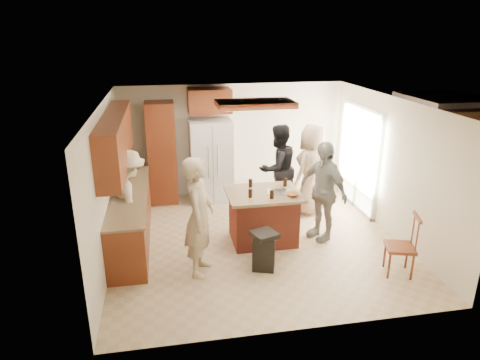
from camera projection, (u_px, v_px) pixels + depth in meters
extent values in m
plane|color=tan|center=(256.00, 240.00, 7.77)|extent=(5.00, 5.00, 0.00)
plane|color=white|center=(258.00, 102.00, 6.93)|extent=(5.00, 5.00, 0.00)
plane|color=beige|center=(233.00, 140.00, 9.67)|extent=(5.00, 0.00, 5.00)
plane|color=beige|center=(302.00, 242.00, 5.03)|extent=(5.00, 0.00, 5.00)
plane|color=beige|center=(106.00, 184.00, 6.93)|extent=(0.00, 5.00, 5.00)
plane|color=beige|center=(391.00, 167.00, 7.77)|extent=(0.00, 5.00, 5.00)
cube|color=white|center=(360.00, 159.00, 8.95)|extent=(0.02, 1.60, 2.10)
cube|color=white|center=(359.00, 159.00, 8.95)|extent=(0.08, 1.72, 2.10)
cube|color=maroon|center=(255.00, 104.00, 7.14)|extent=(1.30, 0.70, 0.10)
cube|color=white|center=(255.00, 107.00, 7.16)|extent=(1.10, 0.50, 0.02)
cube|color=olive|center=(419.00, 202.00, 9.57)|extent=(3.00, 3.00, 0.10)
cube|color=#593319|center=(438.00, 149.00, 9.90)|extent=(1.40, 1.60, 2.00)
imported|color=tan|center=(199.00, 217.00, 6.46)|extent=(0.67, 0.80, 1.88)
imported|color=black|center=(278.00, 168.00, 8.77)|extent=(1.04, 0.87, 1.83)
imported|color=tan|center=(312.00, 169.00, 8.68)|extent=(1.08, 1.01, 1.86)
imported|color=gray|center=(323.00, 191.00, 7.58)|extent=(0.94, 1.19, 1.81)
imported|color=tan|center=(130.00, 198.00, 7.40)|extent=(0.85, 1.22, 1.71)
cube|color=maroon|center=(131.00, 218.00, 7.62)|extent=(0.60, 3.00, 0.88)
cube|color=#846B4C|center=(129.00, 194.00, 7.47)|extent=(0.64, 3.00, 0.04)
cube|color=maroon|center=(116.00, 140.00, 7.12)|extent=(0.35, 3.00, 0.85)
cube|color=maroon|center=(162.00, 153.00, 9.17)|extent=(0.60, 0.60, 2.20)
cube|color=maroon|center=(209.00, 100.00, 8.98)|extent=(0.90, 0.60, 0.50)
cube|color=white|center=(211.00, 161.00, 9.34)|extent=(0.90, 0.72, 1.80)
cube|color=gray|center=(213.00, 166.00, 9.00)|extent=(0.01, 0.01, 1.71)
cylinder|color=silver|center=(208.00, 162.00, 8.93)|extent=(0.02, 0.02, 0.70)
cylinder|color=silver|center=(218.00, 162.00, 8.97)|extent=(0.02, 0.02, 0.70)
cube|color=#983927|center=(263.00, 218.00, 7.61)|extent=(1.10, 0.85, 0.88)
cube|color=#866C4D|center=(264.00, 194.00, 7.46)|extent=(1.28, 1.03, 0.05)
cube|color=silver|center=(278.00, 192.00, 7.44)|extent=(0.44, 0.37, 0.02)
imported|color=brown|center=(293.00, 194.00, 7.29)|extent=(0.28, 0.28, 0.05)
cylinder|color=black|center=(250.00, 193.00, 7.21)|extent=(0.07, 0.07, 0.15)
cylinder|color=black|center=(251.00, 183.00, 7.68)|extent=(0.07, 0.07, 0.15)
cylinder|color=black|center=(285.00, 182.00, 7.72)|extent=(0.07, 0.07, 0.15)
cylinder|color=black|center=(272.00, 194.00, 7.16)|extent=(0.07, 0.07, 0.15)
cube|color=black|center=(264.00, 252.00, 6.78)|extent=(0.43, 0.43, 0.55)
cube|color=black|center=(264.00, 235.00, 6.67)|extent=(0.46, 0.46, 0.08)
cube|color=maroon|center=(400.00, 247.00, 6.57)|extent=(0.53, 0.53, 0.05)
cylinder|color=maroon|center=(389.00, 266.00, 6.51)|extent=(0.05, 0.05, 0.44)
cylinder|color=maroon|center=(412.00, 267.00, 6.47)|extent=(0.05, 0.05, 0.44)
cylinder|color=maroon|center=(385.00, 255.00, 6.82)|extent=(0.05, 0.05, 0.44)
cylinder|color=maroon|center=(407.00, 256.00, 6.79)|extent=(0.05, 0.05, 0.44)
cube|color=maroon|center=(417.00, 217.00, 6.37)|extent=(0.16, 0.39, 0.05)
cylinder|color=maroon|center=(417.00, 236.00, 6.34)|extent=(0.03, 0.03, 0.50)
cylinder|color=maroon|center=(413.00, 229.00, 6.57)|extent=(0.03, 0.03, 0.50)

